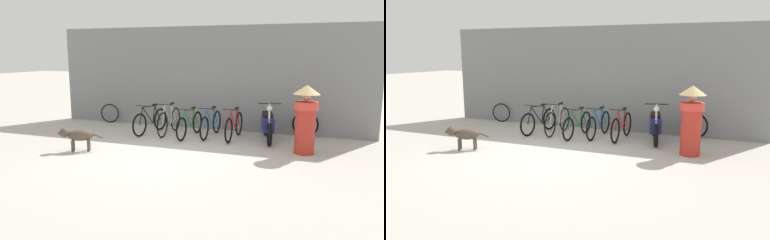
# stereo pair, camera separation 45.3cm
# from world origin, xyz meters

# --- Properties ---
(ground_plane) EXTENTS (60.00, 60.00, 0.00)m
(ground_plane) POSITION_xyz_m (0.00, 0.00, 0.00)
(ground_plane) COLOR #B7B2A5
(shop_wall_back) EXTENTS (9.80, 0.20, 3.08)m
(shop_wall_back) POSITION_xyz_m (0.00, 3.41, 1.54)
(shop_wall_back) COLOR slate
(shop_wall_back) RESTS_ON ground
(bicycle_0) EXTENTS (0.46, 1.70, 0.86)m
(bicycle_0) POSITION_xyz_m (-1.22, 2.14, 0.35)
(bicycle_0) COLOR black
(bicycle_0) RESTS_ON ground
(bicycle_1) EXTENTS (0.46, 1.69, 0.91)m
(bicycle_1) POSITION_xyz_m (-0.66, 2.24, 0.38)
(bicycle_1) COLOR black
(bicycle_1) RESTS_ON ground
(bicycle_2) EXTENTS (0.46, 1.74, 0.83)m
(bicycle_2) POSITION_xyz_m (0.02, 2.09, 0.34)
(bicycle_2) COLOR black
(bicycle_2) RESTS_ON ground
(bicycle_3) EXTENTS (0.46, 1.70, 0.85)m
(bicycle_3) POSITION_xyz_m (0.56, 2.33, 0.35)
(bicycle_3) COLOR black
(bicycle_3) RESTS_ON ground
(bicycle_4) EXTENTS (0.46, 1.68, 0.87)m
(bicycle_4) POSITION_xyz_m (1.23, 2.28, 0.35)
(bicycle_4) COLOR black
(bicycle_4) RESTS_ON ground
(motorcycle) EXTENTS (0.63, 1.79, 1.05)m
(motorcycle) POSITION_xyz_m (2.11, 2.40, 0.42)
(motorcycle) COLOR black
(motorcycle) RESTS_ON ground
(stray_dog) EXTENTS (0.96, 0.57, 0.58)m
(stray_dog) POSITION_xyz_m (-1.94, -0.27, 0.39)
(stray_dog) COLOR #4C3F33
(stray_dog) RESTS_ON ground
(person_in_robes) EXTENTS (0.85, 0.85, 1.59)m
(person_in_robes) POSITION_xyz_m (3.12, 1.38, 0.86)
(person_in_robes) COLOR #B72D23
(person_in_robes) RESTS_ON ground
(spare_tire_left) EXTENTS (0.73, 0.12, 0.72)m
(spare_tire_left) POSITION_xyz_m (3.02, 3.15, 0.36)
(spare_tire_left) COLOR black
(spare_tire_left) RESTS_ON ground
(spare_tire_right) EXTENTS (0.63, 0.15, 0.63)m
(spare_tire_right) POSITION_xyz_m (-3.23, 3.16, 0.31)
(spare_tire_right) COLOR black
(spare_tire_right) RESTS_ON ground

